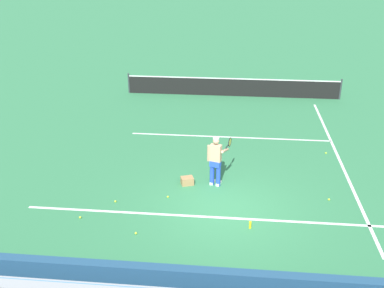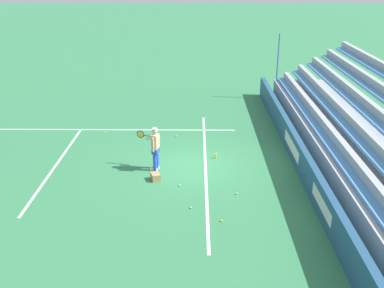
% 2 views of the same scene
% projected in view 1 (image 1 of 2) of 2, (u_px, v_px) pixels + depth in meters
% --- Properties ---
extents(ground_plane, '(160.00, 160.00, 0.00)m').
position_uv_depth(ground_plane, '(226.00, 209.00, 13.63)').
color(ground_plane, '#337A4C').
extents(court_baseline_white, '(12.00, 0.10, 0.01)m').
position_uv_depth(court_baseline_white, '(225.00, 218.00, 13.18)').
color(court_baseline_white, white).
rests_on(court_baseline_white, ground).
extents(court_sideline_white, '(0.10, 12.00, 0.01)m').
position_uv_depth(court_sideline_white, '(338.00, 157.00, 16.89)').
color(court_sideline_white, white).
rests_on(court_sideline_white, ground).
extents(court_service_line_white, '(8.22, 0.10, 0.01)m').
position_uv_depth(court_service_line_white, '(230.00, 137.00, 18.62)').
color(court_service_line_white, white).
rests_on(court_service_line_white, ground).
extents(tennis_player, '(0.78, 0.94, 1.71)m').
position_uv_depth(tennis_player, '(216.00, 160.00, 14.62)').
color(tennis_player, blue).
rests_on(tennis_player, ground).
extents(ball_box_cardboard, '(0.48, 0.42, 0.26)m').
position_uv_depth(ball_box_cardboard, '(187.00, 181.00, 14.95)').
color(ball_box_cardboard, '#A87F51').
rests_on(ball_box_cardboard, ground).
extents(tennis_ball_toward_net, '(0.07, 0.07, 0.07)m').
position_uv_depth(tennis_ball_toward_net, '(136.00, 233.00, 12.43)').
color(tennis_ball_toward_net, '#CCE533').
rests_on(tennis_ball_toward_net, ground).
extents(tennis_ball_stray_back, '(0.07, 0.07, 0.07)m').
position_uv_depth(tennis_ball_stray_back, '(80.00, 217.00, 13.14)').
color(tennis_ball_stray_back, '#CCE533').
rests_on(tennis_ball_stray_back, ground).
extents(tennis_ball_far_right, '(0.07, 0.07, 0.07)m').
position_uv_depth(tennis_ball_far_right, '(326.00, 153.00, 17.14)').
color(tennis_ball_far_right, '#CCE533').
rests_on(tennis_ball_far_right, ground).
extents(tennis_ball_midcourt, '(0.07, 0.07, 0.07)m').
position_uv_depth(tennis_ball_midcourt, '(329.00, 199.00, 14.06)').
color(tennis_ball_midcourt, '#CCE533').
rests_on(tennis_ball_midcourt, ground).
extents(tennis_ball_near_player, '(0.07, 0.07, 0.07)m').
position_uv_depth(tennis_ball_near_player, '(115.00, 201.00, 13.95)').
color(tennis_ball_near_player, '#CCE533').
rests_on(tennis_ball_near_player, ground).
extents(tennis_ball_far_left, '(0.07, 0.07, 0.07)m').
position_uv_depth(tennis_ball_far_left, '(168.00, 197.00, 14.20)').
color(tennis_ball_far_left, '#CCE533').
rests_on(tennis_ball_far_left, ground).
extents(water_bottle, '(0.07, 0.07, 0.22)m').
position_uv_depth(water_bottle, '(250.00, 225.00, 12.66)').
color(water_bottle, yellow).
rests_on(water_bottle, ground).
extents(tennis_net, '(11.09, 0.09, 1.07)m').
position_uv_depth(tennis_net, '(232.00, 87.00, 23.39)').
color(tennis_net, '#33383D').
rests_on(tennis_net, ground).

